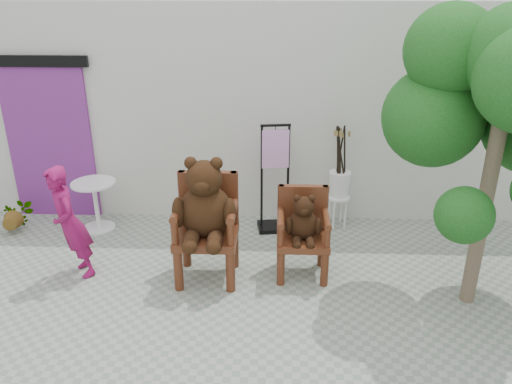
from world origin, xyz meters
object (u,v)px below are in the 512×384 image
(chair_big, at_px, (206,212))
(cafe_table, at_px, (96,200))
(person, at_px, (70,223))
(chair_small, at_px, (303,226))
(display_stand, at_px, (275,190))
(tree, at_px, (498,100))
(stool_bucket, at_px, (339,184))

(chair_big, height_order, cafe_table, chair_big)
(chair_big, xyz_separation_m, person, (-1.55, -0.03, -0.16))
(cafe_table, bearing_deg, chair_small, -20.37)
(chair_big, bearing_deg, display_stand, 59.00)
(cafe_table, bearing_deg, tree, -16.94)
(chair_small, bearing_deg, person, -176.40)
(person, distance_m, stool_bucket, 3.53)
(chair_small, distance_m, tree, 2.39)
(chair_big, height_order, tree, tree)
(chair_big, distance_m, person, 1.56)
(chair_big, height_order, person, chair_big)
(chair_small, height_order, cafe_table, chair_small)
(chair_small, distance_m, person, 2.66)
(stool_bucket, bearing_deg, tree, -53.30)
(cafe_table, bearing_deg, person, -82.93)
(chair_small, bearing_deg, cafe_table, 159.63)
(chair_small, xyz_separation_m, display_stand, (-0.33, 1.14, -0.04))
(chair_small, bearing_deg, stool_bucket, 66.50)
(person, bearing_deg, tree, 51.45)
(display_stand, xyz_separation_m, stool_bucket, (0.89, 0.14, 0.06))
(cafe_table, relative_size, display_stand, 0.47)
(chair_small, xyz_separation_m, cafe_table, (-2.80, 1.04, -0.18))
(chair_small, distance_m, stool_bucket, 1.40)
(chair_small, xyz_separation_m, tree, (1.78, -0.36, 1.55))
(chair_big, xyz_separation_m, stool_bucket, (1.66, 1.42, -0.20))
(person, height_order, display_stand, display_stand)
(display_stand, distance_m, stool_bucket, 0.90)
(chair_small, distance_m, display_stand, 1.19)
(display_stand, bearing_deg, tree, -43.38)
(chair_small, distance_m, cafe_table, 3.00)
(stool_bucket, xyz_separation_m, tree, (1.22, -1.64, 1.53))
(chair_small, height_order, stool_bucket, stool_bucket)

